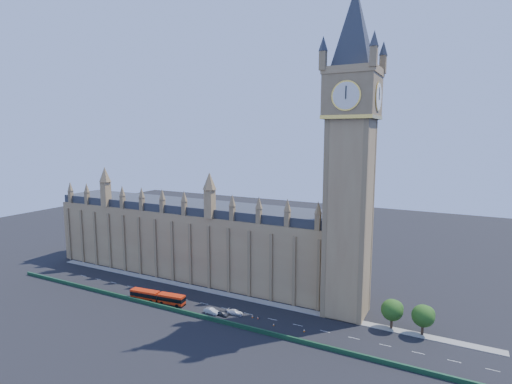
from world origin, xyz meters
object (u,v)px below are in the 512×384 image
at_px(car_silver, 211,311).
at_px(red_bus, 157,297).
at_px(car_white, 235,312).
at_px(car_grey, 222,313).

bearing_deg(car_silver, red_bus, 95.55).
height_order(red_bus, car_white, red_bus).
xyz_separation_m(red_bus, car_grey, (23.82, 1.33, -1.06)).
distance_m(red_bus, car_grey, 23.88).
xyz_separation_m(car_grey, car_white, (3.06, 2.32, 0.04)).
height_order(red_bus, car_grey, red_bus).
distance_m(car_grey, car_white, 3.84).
xyz_separation_m(red_bus, car_white, (26.87, 3.66, -1.02)).
bearing_deg(red_bus, car_grey, -2.81).
relative_size(red_bus, car_silver, 4.03).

